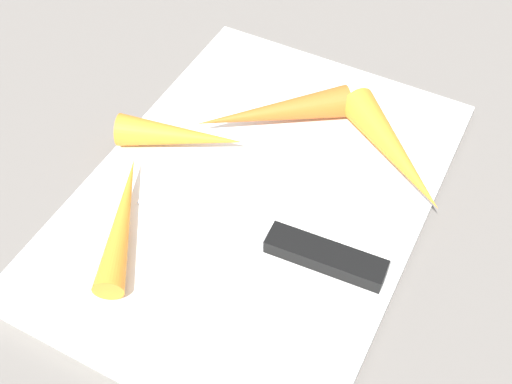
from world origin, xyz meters
name	(u,v)px	position (x,y,z in m)	size (l,w,h in m)	color
ground_plane	(256,201)	(0.00, 0.00, 0.00)	(1.40, 1.40, 0.00)	slate
cutting_board	(256,197)	(0.00, 0.00, 0.01)	(0.36, 0.26, 0.01)	white
knife	(308,251)	(0.04, 0.06, 0.02)	(0.03, 0.20, 0.01)	#B7B7BC
carrot_shortest	(181,136)	(-0.01, -0.08, 0.03)	(0.03, 0.03, 0.11)	orange
carrot_long	(395,152)	(-0.08, 0.09, 0.03)	(0.03, 0.03, 0.13)	orange
carrot_short	(122,220)	(0.08, -0.07, 0.02)	(0.02, 0.02, 0.12)	orange
carrot_longest	(273,112)	(-0.08, -0.02, 0.03)	(0.03, 0.03, 0.13)	orange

